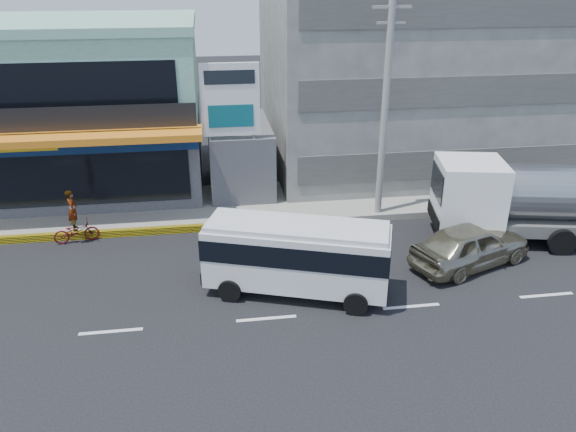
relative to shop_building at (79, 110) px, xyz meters
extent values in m
plane|color=black|center=(8.00, -13.95, -4.00)|extent=(120.00, 120.00, 0.00)
cube|color=gray|center=(13.00, -4.45, -3.85)|extent=(70.00, 5.00, 0.30)
cube|color=#404045|center=(0.00, 0.05, -2.00)|extent=(12.00, 10.00, 4.00)
cube|color=#94D3BF|center=(0.00, 0.05, 2.00)|extent=(12.00, 10.00, 4.00)
cube|color=orange|center=(0.00, -5.75, 0.15)|extent=(12.40, 1.80, 0.30)
cube|color=navy|center=(0.00, -5.00, -0.40)|extent=(12.00, 0.12, 0.80)
cube|color=black|center=(0.00, -4.97, -1.90)|extent=(11.00, 0.06, 2.60)
cube|color=gray|center=(18.00, 1.05, 3.00)|extent=(16.00, 12.00, 14.00)
cube|color=#404045|center=(8.00, -1.95, -2.25)|extent=(3.00, 6.00, 3.50)
cylinder|color=slate|center=(8.00, -2.95, -0.42)|extent=(1.50, 1.50, 0.15)
cylinder|color=gray|center=(6.50, -4.75, -0.75)|extent=(0.16, 0.16, 6.50)
cylinder|color=gray|center=(8.50, -4.75, -0.75)|extent=(0.16, 0.16, 6.50)
cube|color=white|center=(7.50, -4.75, 1.30)|extent=(2.60, 0.18, 3.20)
cylinder|color=#999993|center=(14.00, -6.55, 1.00)|extent=(0.30, 0.30, 10.00)
cube|color=#999993|center=(14.00, -6.55, 5.20)|extent=(1.60, 0.12, 0.12)
cube|color=#999993|center=(14.00, -6.55, 4.60)|extent=(1.20, 0.10, 0.10)
cube|color=silver|center=(9.26, -12.45, -2.55)|extent=(6.66, 3.98, 2.09)
cube|color=black|center=(9.26, -12.45, -2.14)|extent=(6.71, 4.03, 0.77)
cube|color=silver|center=(9.26, -12.45, -1.41)|extent=(6.42, 3.75, 0.18)
cylinder|color=black|center=(6.87, -12.67, -3.59)|extent=(0.85, 0.51, 0.82)
cylinder|color=black|center=(7.53, -10.79, -3.59)|extent=(0.85, 0.51, 0.82)
cylinder|color=black|center=(10.98, -14.10, -3.59)|extent=(0.85, 0.51, 0.82)
cylinder|color=black|center=(11.64, -12.22, -3.59)|extent=(0.85, 0.51, 0.82)
imported|color=tan|center=(16.22, -11.42, -3.14)|extent=(5.40, 3.68, 1.71)
cube|color=white|center=(17.01, -9.13, -1.98)|extent=(3.10, 3.10, 2.84)
cube|color=#595956|center=(20.00, -9.76, -3.12)|extent=(9.04, 4.15, 0.55)
cylinder|color=gray|center=(21.07, -9.99, -1.81)|extent=(6.45, 3.50, 2.29)
cylinder|color=black|center=(16.32, -10.27, -3.45)|extent=(1.14, 0.54, 1.09)
cylinder|color=black|center=(16.84, -7.82, -3.45)|extent=(1.14, 0.54, 1.09)
cylinder|color=black|center=(20.28, -11.10, -3.45)|extent=(1.14, 0.54, 1.09)
cylinder|color=black|center=(20.79, -8.65, -3.45)|extent=(1.14, 0.54, 1.09)
imported|color=#500B0F|center=(0.72, -7.15, -3.52)|extent=(1.91, 0.98, 0.96)
imported|color=#66594C|center=(0.72, -7.15, -2.54)|extent=(0.54, 0.71, 1.75)
camera|label=1|loc=(6.46, -29.46, 6.68)|focal=35.00mm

